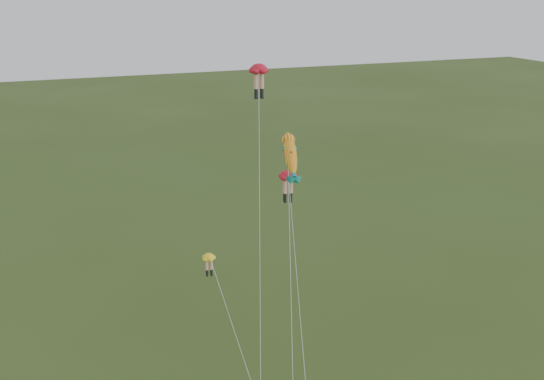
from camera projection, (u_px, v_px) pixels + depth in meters
name	position (u px, v px, depth m)	size (l,w,h in m)	color
legs_kite_red_high	(259.00, 75.00, 44.77)	(6.31, 15.94, 19.37)	red
legs_kite_red_mid	(288.00, 181.00, 41.77)	(3.76, 11.46, 12.77)	red
legs_kite_yellow	(212.00, 267.00, 38.09)	(2.14, 6.68, 8.84)	yellow
fish_kite	(290.00, 155.00, 38.81)	(3.60, 9.13, 16.05)	yellow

